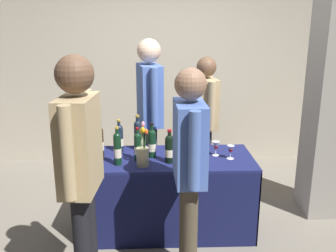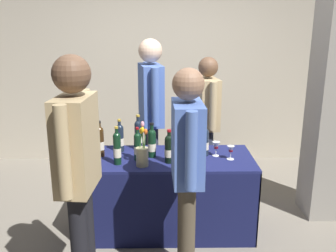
% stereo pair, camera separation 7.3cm
% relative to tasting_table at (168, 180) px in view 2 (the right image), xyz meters
% --- Properties ---
extents(ground_plane, '(12.00, 12.00, 0.00)m').
position_rel_tasting_table_xyz_m(ground_plane, '(0.00, 0.00, -0.51)').
color(ground_plane, gray).
extents(back_partition, '(7.49, 0.12, 2.45)m').
position_rel_tasting_table_xyz_m(back_partition, '(0.00, 1.98, 0.72)').
color(back_partition, '#B2A893').
rests_on(back_partition, ground_plane).
extents(tasting_table, '(1.57, 0.70, 0.73)m').
position_rel_tasting_table_xyz_m(tasting_table, '(0.00, 0.00, 0.00)').
color(tasting_table, '#191E51').
rests_on(tasting_table, ground_plane).
extents(featured_wine_bottle, '(0.07, 0.07, 0.35)m').
position_rel_tasting_table_xyz_m(featured_wine_bottle, '(-0.29, 0.24, 0.38)').
color(featured_wine_bottle, '#192333').
rests_on(featured_wine_bottle, tasting_table).
extents(display_bottle_0, '(0.08, 0.08, 0.32)m').
position_rel_tasting_table_xyz_m(display_bottle_0, '(-0.46, 0.17, 0.36)').
color(display_bottle_0, '#192333').
rests_on(display_bottle_0, tasting_table).
extents(display_bottle_1, '(0.08, 0.08, 0.30)m').
position_rel_tasting_table_xyz_m(display_bottle_1, '(0.01, -0.13, 0.36)').
color(display_bottle_1, black).
rests_on(display_bottle_1, tasting_table).
extents(display_bottle_2, '(0.08, 0.08, 0.33)m').
position_rel_tasting_table_xyz_m(display_bottle_2, '(-0.15, 0.01, 0.36)').
color(display_bottle_2, black).
rests_on(display_bottle_2, tasting_table).
extents(display_bottle_3, '(0.07, 0.07, 0.31)m').
position_rel_tasting_table_xyz_m(display_bottle_3, '(0.35, 0.05, 0.36)').
color(display_bottle_3, '#192333').
rests_on(display_bottle_3, tasting_table).
extents(display_bottle_4, '(0.07, 0.07, 0.31)m').
position_rel_tasting_table_xyz_m(display_bottle_4, '(-0.27, -0.06, 0.36)').
color(display_bottle_4, black).
rests_on(display_bottle_4, tasting_table).
extents(display_bottle_5, '(0.08, 0.08, 0.34)m').
position_rel_tasting_table_xyz_m(display_bottle_5, '(-0.63, 0.04, 0.37)').
color(display_bottle_5, '#38230F').
rests_on(display_bottle_5, tasting_table).
extents(display_bottle_6, '(0.07, 0.07, 0.34)m').
position_rel_tasting_table_xyz_m(display_bottle_6, '(-0.45, -0.17, 0.38)').
color(display_bottle_6, black).
rests_on(display_bottle_6, tasting_table).
extents(wine_glass_near_vendor, '(0.07, 0.07, 0.14)m').
position_rel_tasting_table_xyz_m(wine_glass_near_vendor, '(0.45, 0.03, 0.32)').
color(wine_glass_near_vendor, silver).
rests_on(wine_glass_near_vendor, tasting_table).
extents(wine_glass_mid, '(0.07, 0.07, 0.13)m').
position_rel_tasting_table_xyz_m(wine_glass_mid, '(0.57, -0.06, 0.32)').
color(wine_glass_mid, silver).
rests_on(wine_glass_mid, tasting_table).
extents(wine_glass_near_taster, '(0.08, 0.08, 0.15)m').
position_rel_tasting_table_xyz_m(wine_glass_near_taster, '(0.33, 0.24, 0.34)').
color(wine_glass_near_taster, silver).
rests_on(wine_glass_near_taster, tasting_table).
extents(flower_vase, '(0.11, 0.11, 0.40)m').
position_rel_tasting_table_xyz_m(flower_vase, '(-0.22, -0.21, 0.34)').
color(flower_vase, tan).
rests_on(flower_vase, tasting_table).
extents(vendor_presenter, '(0.29, 0.60, 1.78)m').
position_rel_tasting_table_xyz_m(vendor_presenter, '(-0.17, 0.61, 0.58)').
color(vendor_presenter, '#2D3347').
rests_on(vendor_presenter, ground_plane).
extents(vendor_assistant, '(0.26, 0.55, 1.58)m').
position_rel_tasting_table_xyz_m(vendor_assistant, '(0.44, 0.79, 0.43)').
color(vendor_assistant, '#2D3347').
rests_on(vendor_assistant, ground_plane).
extents(taster_foreground_right, '(0.23, 0.59, 1.64)m').
position_rel_tasting_table_xyz_m(taster_foreground_right, '(0.13, -0.71, 0.48)').
color(taster_foreground_right, '#4C4233').
rests_on(taster_foreground_right, ground_plane).
extents(taster_foreground_left, '(0.24, 0.57, 1.75)m').
position_rel_tasting_table_xyz_m(taster_foreground_left, '(-0.60, -0.96, 0.55)').
color(taster_foreground_left, black).
rests_on(taster_foreground_left, ground_plane).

